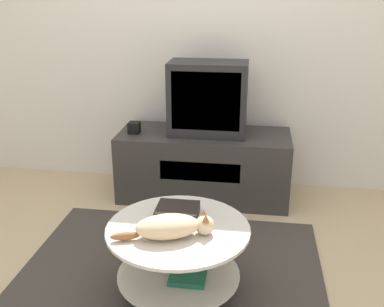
{
  "coord_description": "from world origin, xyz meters",
  "views": [
    {
      "loc": [
        0.44,
        -2.06,
        1.58
      ],
      "look_at": [
        0.07,
        0.52,
        0.61
      ],
      "focal_mm": 42.0,
      "sensor_mm": 36.0,
      "label": 1
    }
  ],
  "objects_px": {
    "tv": "(208,98)",
    "cat": "(171,227)",
    "dvd_box": "(177,211)",
    "speaker": "(134,128)"
  },
  "relations": [
    {
      "from": "tv",
      "to": "speaker",
      "type": "xyz_separation_m",
      "value": [
        -0.56,
        -0.08,
        -0.23
      ]
    },
    {
      "from": "speaker",
      "to": "cat",
      "type": "relative_size",
      "value": 0.17
    },
    {
      "from": "tv",
      "to": "cat",
      "type": "relative_size",
      "value": 1.16
    },
    {
      "from": "tv",
      "to": "cat",
      "type": "distance_m",
      "value": 1.4
    },
    {
      "from": "dvd_box",
      "to": "cat",
      "type": "height_order",
      "value": "cat"
    },
    {
      "from": "speaker",
      "to": "tv",
      "type": "bearing_deg",
      "value": 7.71
    },
    {
      "from": "tv",
      "to": "dvd_box",
      "type": "distance_m",
      "value": 1.2
    },
    {
      "from": "dvd_box",
      "to": "cat",
      "type": "relative_size",
      "value": 0.45
    },
    {
      "from": "dvd_box",
      "to": "cat",
      "type": "bearing_deg",
      "value": -87.95
    },
    {
      "from": "tv",
      "to": "cat",
      "type": "xyz_separation_m",
      "value": [
        -0.02,
        -1.36,
        -0.32
      ]
    }
  ]
}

